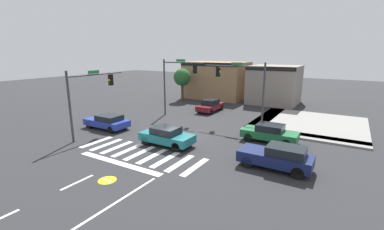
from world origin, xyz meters
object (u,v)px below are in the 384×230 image
at_px(traffic_signal_southwest, 90,90).
at_px(car_green, 270,133).
at_px(traffic_signal_northeast, 242,82).
at_px(traffic_signal_northwest, 177,77).
at_px(car_maroon, 210,105).
at_px(car_blue, 107,121).
at_px(car_teal, 167,136).
at_px(roadside_tree, 182,78).
at_px(car_navy, 277,157).

relative_size(traffic_signal_southwest, car_green, 1.31).
xyz_separation_m(traffic_signal_northeast, traffic_signal_northwest, (-7.24, -0.03, 0.07)).
xyz_separation_m(car_maroon, car_green, (8.99, -7.34, 0.01)).
xyz_separation_m(traffic_signal_northwest, car_maroon, (1.90, 4.12, -3.57)).
xyz_separation_m(traffic_signal_northeast, car_blue, (-10.13, -7.25, -3.53)).
bearing_deg(traffic_signal_northwest, car_teal, -60.98).
bearing_deg(roadside_tree, car_teal, -60.55).
bearing_deg(traffic_signal_southwest, traffic_signal_northwest, -13.62).
bearing_deg(traffic_signal_northwest, traffic_signal_southwest, -103.62).
bearing_deg(traffic_signal_southwest, roadside_tree, 8.01).
xyz_separation_m(car_maroon, car_teal, (2.55, -12.14, 0.02)).
relative_size(traffic_signal_northeast, car_maroon, 1.44).
xyz_separation_m(car_teal, roadside_tree, (-9.15, 16.21, 2.62)).
bearing_deg(car_teal, car_maroon, -78.13).
bearing_deg(car_blue, traffic_signal_southwest, 107.04).
bearing_deg(car_navy, car_green, -69.80).
height_order(traffic_signal_southwest, car_blue, traffic_signal_southwest).
relative_size(car_teal, roadside_tree, 0.89).
distance_m(traffic_signal_southwest, roadside_tree, 17.65).
height_order(traffic_signal_northwest, car_maroon, traffic_signal_northwest).
distance_m(car_teal, car_green, 8.03).
bearing_deg(car_green, roadside_tree, 143.81).
xyz_separation_m(car_maroon, car_blue, (-4.78, -11.34, -0.03)).
height_order(car_maroon, car_navy, car_navy).
distance_m(car_blue, car_green, 14.33).
height_order(traffic_signal_southwest, car_teal, traffic_signal_southwest).
relative_size(car_green, car_navy, 0.99).
bearing_deg(traffic_signal_northeast, traffic_signal_southwest, 44.45).
bearing_deg(car_green, traffic_signal_northwest, 163.55).
relative_size(car_blue, car_green, 1.00).
distance_m(traffic_signal_northeast, car_teal, 9.21).
xyz_separation_m(car_navy, roadside_tree, (-17.34, 16.17, 2.57)).
xyz_separation_m(traffic_signal_southwest, car_maroon, (4.14, 13.40, -3.14)).
bearing_deg(car_teal, car_blue, -6.25).
bearing_deg(traffic_signal_southwest, traffic_signal_northeast, -45.55).
relative_size(traffic_signal_northwest, car_maroon, 1.48).
height_order(traffic_signal_northwest, roadside_tree, traffic_signal_northwest).
xyz_separation_m(traffic_signal_northwest, car_navy, (12.64, -7.97, -3.50)).
bearing_deg(roadside_tree, car_maroon, -31.65).
height_order(traffic_signal_northwest, car_navy, traffic_signal_northwest).
bearing_deg(traffic_signal_southwest, car_maroon, -17.18).
distance_m(traffic_signal_northwest, car_maroon, 5.78).
bearing_deg(car_navy, traffic_signal_northwest, -32.25).
bearing_deg(car_navy, car_blue, -2.80).
distance_m(traffic_signal_southwest, car_blue, 3.83).
distance_m(car_green, roadside_tree, 19.50).
xyz_separation_m(traffic_signal_southwest, car_blue, (-0.63, 2.06, -3.17)).
bearing_deg(car_blue, car_maroon, -112.84).
height_order(traffic_signal_northwest, car_green, traffic_signal_northwest).
relative_size(traffic_signal_southwest, car_navy, 1.29).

